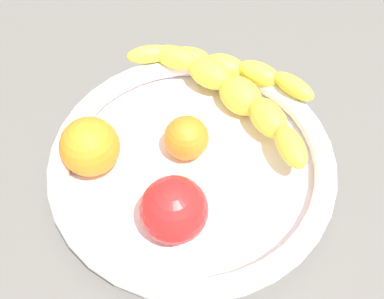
# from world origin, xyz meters

# --- Properties ---
(kitchen_counter) EXTENTS (1.20, 1.20, 0.03)m
(kitchen_counter) POSITION_xyz_m (0.00, 0.00, 0.01)
(kitchen_counter) COLOR #61605C
(kitchen_counter) RESTS_ON ground
(fruit_bowl) EXTENTS (0.32, 0.32, 0.04)m
(fruit_bowl) POSITION_xyz_m (0.00, 0.00, 0.05)
(fruit_bowl) COLOR white
(fruit_bowl) RESTS_ON kitchen_counter
(banana_draped_left) EXTENTS (0.23, 0.13, 0.05)m
(banana_draped_left) POSITION_xyz_m (0.06, -0.08, 0.07)
(banana_draped_left) COLOR yellow
(banana_draped_left) RESTS_ON fruit_bowl
(banana_draped_right) EXTENTS (0.16, 0.20, 0.05)m
(banana_draped_right) POSITION_xyz_m (0.11, -0.08, 0.07)
(banana_draped_right) COLOR yellow
(banana_draped_right) RESTS_ON fruit_bowl
(orange_front) EXTENTS (0.07, 0.07, 0.07)m
(orange_front) POSITION_xyz_m (0.04, 0.11, 0.08)
(orange_front) COLOR orange
(orange_front) RESTS_ON fruit_bowl
(orange_mid_left) EXTENTS (0.05, 0.05, 0.05)m
(orange_mid_left) POSITION_xyz_m (0.02, 0.00, 0.07)
(orange_mid_left) COLOR orange
(orange_mid_left) RESTS_ON fruit_bowl
(tomato_red) EXTENTS (0.07, 0.07, 0.07)m
(tomato_red) POSITION_xyz_m (-0.07, 0.04, 0.08)
(tomato_red) COLOR red
(tomato_red) RESTS_ON fruit_bowl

